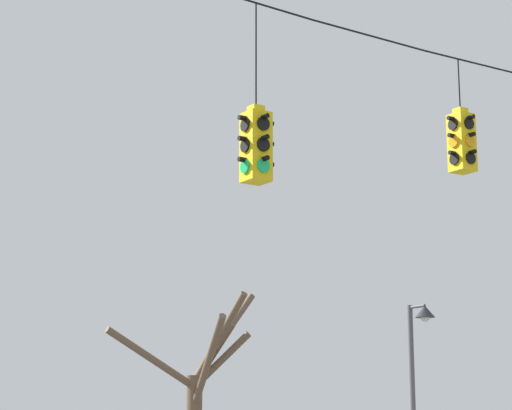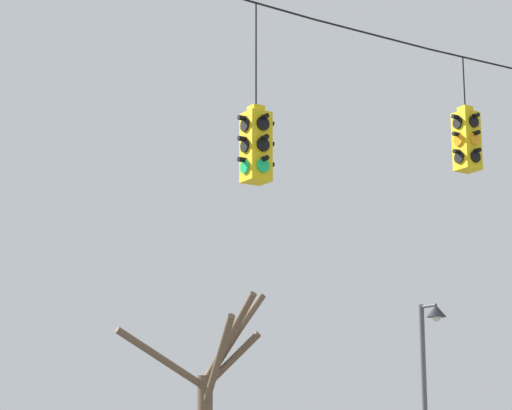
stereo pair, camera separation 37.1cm
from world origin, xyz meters
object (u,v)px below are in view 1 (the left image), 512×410
Objects in this scene: street_lamp at (419,357)px; bare_tree at (199,396)px; traffic_light_near_right_pole at (256,146)px; traffic_light_over_intersection at (462,142)px.

bare_tree is at bearing 154.19° from street_lamp.
traffic_light_near_right_pole reaches higher than street_lamp.
traffic_light_over_intersection is 0.43× the size of bare_tree.
traffic_light_near_right_pole is at bearing -115.31° from bare_tree.
bare_tree is (-0.67, 7.18, -3.95)m from traffic_light_over_intersection.
street_lamp is 4.87m from bare_tree.
traffic_light_over_intersection is 8.22m from bare_tree.
traffic_light_over_intersection is at bearing -84.69° from bare_tree.
traffic_light_over_intersection is 6.99m from street_lamp.
street_lamp is at bearing -25.81° from bare_tree.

